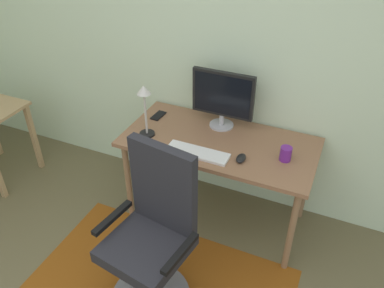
# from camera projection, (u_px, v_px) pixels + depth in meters

# --- Properties ---
(wall_back) EXTENTS (6.00, 0.10, 2.60)m
(wall_back) POSITION_uv_depth(u_px,v_px,m) (224.00, 41.00, 2.75)
(wall_back) COLOR silver
(wall_back) RESTS_ON ground
(area_rug) EXTENTS (1.70, 1.04, 0.01)m
(area_rug) POSITION_uv_depth(u_px,v_px,m) (159.00, 287.00, 2.58)
(area_rug) COLOR brown
(area_rug) RESTS_ON ground
(desk) EXTENTS (1.36, 0.67, 0.73)m
(desk) POSITION_uv_depth(u_px,v_px,m) (219.00, 149.00, 2.77)
(desk) COLOR #8C6143
(desk) RESTS_ON ground
(monitor) EXTENTS (0.46, 0.18, 0.43)m
(monitor) POSITION_uv_depth(u_px,v_px,m) (223.00, 97.00, 2.75)
(monitor) COLOR #B2B2B7
(monitor) RESTS_ON desk
(keyboard) EXTENTS (0.43, 0.13, 0.02)m
(keyboard) POSITION_uv_depth(u_px,v_px,m) (198.00, 153.00, 2.59)
(keyboard) COLOR white
(keyboard) RESTS_ON desk
(computer_mouse) EXTENTS (0.06, 0.10, 0.03)m
(computer_mouse) POSITION_uv_depth(u_px,v_px,m) (241.00, 158.00, 2.52)
(computer_mouse) COLOR black
(computer_mouse) RESTS_ON desk
(coffee_cup) EXTENTS (0.08, 0.08, 0.10)m
(coffee_cup) POSITION_uv_depth(u_px,v_px,m) (286.00, 154.00, 2.51)
(coffee_cup) COLOR #672285
(coffee_cup) RESTS_ON desk
(cell_phone) EXTENTS (0.08, 0.14, 0.01)m
(cell_phone) POSITION_uv_depth(u_px,v_px,m) (158.00, 116.00, 3.00)
(cell_phone) COLOR black
(cell_phone) RESTS_ON desk
(desk_lamp) EXTENTS (0.11, 0.11, 0.39)m
(desk_lamp) POSITION_uv_depth(u_px,v_px,m) (145.00, 102.00, 2.63)
(desk_lamp) COLOR black
(desk_lamp) RESTS_ON desk
(office_chair) EXTENTS (0.56, 0.50, 1.11)m
(office_chair) POSITION_uv_depth(u_px,v_px,m) (153.00, 246.00, 2.29)
(office_chair) COLOR slate
(office_chair) RESTS_ON ground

